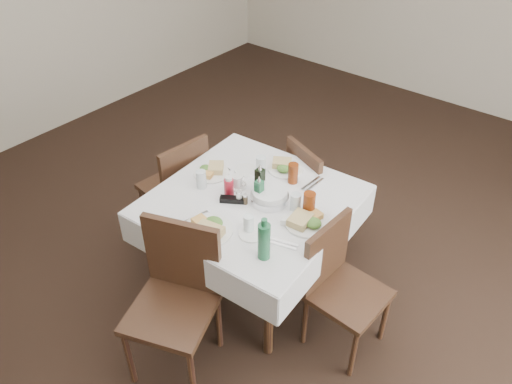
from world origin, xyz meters
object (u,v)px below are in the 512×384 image
at_px(chair_south, 177,290).
at_px(water_s, 249,224).
at_px(water_n, 261,165).
at_px(oil_cruet_dark, 260,179).
at_px(green_bottle, 264,241).
at_px(water_w, 201,179).
at_px(bread_basket, 270,196).
at_px(water_e, 295,202).
at_px(chair_east, 338,280).
at_px(chair_west, 179,183).
at_px(ketchup_bottle, 229,186).
at_px(dining_table, 252,209).
at_px(coffee_mug, 238,182).
at_px(chair_north, 313,186).
at_px(oil_cruet_green, 259,190).

xyz_separation_m(chair_south, water_s, (0.14, 0.47, 0.26)).
distance_m(water_n, water_s, 0.61).
bearing_deg(oil_cruet_dark, water_n, 126.38).
bearing_deg(green_bottle, water_w, 160.46).
xyz_separation_m(chair_south, bread_basket, (0.06, 0.78, 0.24)).
xyz_separation_m(water_s, water_e, (0.10, 0.33, 0.01)).
xyz_separation_m(chair_east, water_w, (-1.03, -0.08, 0.32)).
height_order(chair_west, ketchup_bottle, ketchup_bottle).
xyz_separation_m(chair_east, water_n, (-0.83, 0.29, 0.33)).
distance_m(water_e, ketchup_bottle, 0.45).
bearing_deg(water_w, bread_basket, 20.13).
bearing_deg(green_bottle, dining_table, 136.56).
xyz_separation_m(dining_table, water_e, (0.29, 0.08, 0.15)).
xyz_separation_m(water_n, water_s, (0.32, -0.52, -0.01)).
xyz_separation_m(chair_south, coffee_mug, (-0.19, 0.77, 0.24)).
distance_m(chair_west, coffee_mug, 0.67).
xyz_separation_m(chair_east, chair_west, (-1.45, 0.08, 0.01)).
height_order(chair_north, water_e, water_e).
xyz_separation_m(chair_north, water_s, (0.14, -0.93, 0.33)).
bearing_deg(chair_west, water_w, -20.97).
bearing_deg(chair_south, oil_cruet_dark, 93.78).
xyz_separation_m(oil_cruet_green, green_bottle, (0.34, -0.38, 0.04)).
xyz_separation_m(chair_north, green_bottle, (0.34, -1.04, 0.39)).
relative_size(chair_north, water_w, 6.94).
bearing_deg(coffee_mug, water_n, 85.28).
bearing_deg(chair_north, ketchup_bottle, -104.23).
height_order(chair_north, ketchup_bottle, ketchup_bottle).
distance_m(bread_basket, ketchup_bottle, 0.27).
bearing_deg(water_s, oil_cruet_dark, 119.15).
xyz_separation_m(chair_west, bread_basket, (0.86, 0.00, 0.29)).
relative_size(chair_north, water_s, 7.58).
relative_size(dining_table, green_bottle, 4.68).
height_order(chair_north, water_n, water_n).
height_order(coffee_mug, green_bottle, green_bottle).
xyz_separation_m(dining_table, oil_cruet_dark, (-0.01, 0.10, 0.18)).
bearing_deg(water_n, green_bottle, -50.44).
height_order(oil_cruet_dark, oil_cruet_green, oil_cruet_dark).
bearing_deg(water_e, oil_cruet_green, -163.55).
xyz_separation_m(coffee_mug, green_bottle, (0.54, -0.41, 0.08)).
distance_m(oil_cruet_dark, ketchup_bottle, 0.21).
relative_size(dining_table, chair_south, 1.31).
xyz_separation_m(bread_basket, coffee_mug, (-0.26, -0.01, 0.00)).
bearing_deg(dining_table, oil_cruet_dark, 97.78).
bearing_deg(water_w, oil_cruet_green, 17.05).
bearing_deg(chair_north, oil_cruet_dark, -95.74).
bearing_deg(ketchup_bottle, green_bottle, -30.31).
xyz_separation_m(chair_south, green_bottle, (0.35, 0.36, 0.33)).
bearing_deg(oil_cruet_dark, chair_north, 84.26).
relative_size(chair_south, green_bottle, 3.58).
distance_m(bread_basket, coffee_mug, 0.26).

